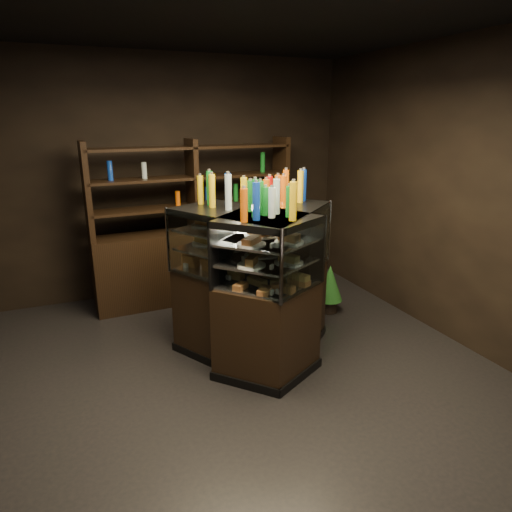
% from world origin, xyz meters
% --- Properties ---
extents(ground, '(5.00, 5.00, 0.00)m').
position_xyz_m(ground, '(0.00, 0.00, 0.00)').
color(ground, black).
rests_on(ground, ground).
extents(room_shell, '(5.02, 5.02, 3.01)m').
position_xyz_m(room_shell, '(0.00, 0.00, 1.94)').
color(room_shell, black).
rests_on(room_shell, ground).
extents(display_case, '(1.62, 1.49, 1.46)m').
position_xyz_m(display_case, '(0.48, 0.33, 0.49)').
color(display_case, black).
rests_on(display_case, ground).
extents(food_display, '(1.18, 1.16, 0.45)m').
position_xyz_m(food_display, '(0.48, 0.33, 1.11)').
color(food_display, '#B57240').
rests_on(food_display, display_case).
extents(bottles_top, '(1.01, 1.02, 0.30)m').
position_xyz_m(bottles_top, '(0.48, 0.33, 1.59)').
color(bottles_top, '#B20C0A').
rests_on(bottles_top, display_case).
extents(potted_conifer, '(0.31, 0.31, 0.66)m').
position_xyz_m(potted_conifer, '(1.67, 0.98, 0.38)').
color(potted_conifer, black).
rests_on(potted_conifer, ground).
extents(back_shelving, '(2.50, 0.52, 2.00)m').
position_xyz_m(back_shelving, '(0.34, 2.05, 0.60)').
color(back_shelving, black).
rests_on(back_shelving, ground).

